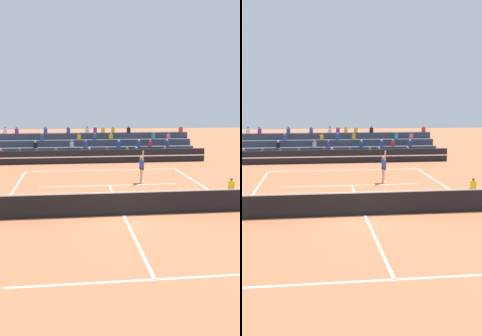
{
  "view_description": "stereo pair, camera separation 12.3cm",
  "coord_description": "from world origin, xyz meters",
  "views": [
    {
      "loc": [
        -2.26,
        -16.51,
        4.85
      ],
      "look_at": [
        0.61,
        6.09,
        1.1
      ],
      "focal_mm": 42.0,
      "sensor_mm": 36.0,
      "label": 1
    },
    {
      "loc": [
        -2.14,
        -16.52,
        4.85
      ],
      "look_at": [
        0.61,
        6.09,
        1.1
      ],
      "focal_mm": 42.0,
      "sensor_mm": 36.0,
      "label": 2
    }
  ],
  "objects": [
    {
      "name": "tennis_player",
      "position": [
        2.04,
        6.8,
        0.99
      ],
      "size": [
        0.33,
        0.85,
        2.5
      ],
      "color": "tan",
      "rests_on": "ground"
    },
    {
      "name": "sponsor_banner_wall",
      "position": [
        0.0,
        15.45,
        0.55
      ],
      "size": [
        18.0,
        0.26,
        1.1
      ],
      "color": "black",
      "rests_on": "ground"
    },
    {
      "name": "ground_plane",
      "position": [
        0.0,
        0.0,
        0.0
      ],
      "size": [
        120.0,
        120.0,
        0.0
      ],
      "primitive_type": "plane",
      "color": "#AD603D"
    },
    {
      "name": "ball_kid_courtside",
      "position": [
        6.45,
        3.6,
        0.33
      ],
      "size": [
        0.3,
        0.36,
        0.84
      ],
      "color": "black",
      "rests_on": "ground"
    },
    {
      "name": "court_lines",
      "position": [
        0.0,
        0.0,
        0.0
      ],
      "size": [
        11.1,
        23.9,
        0.01
      ],
      "color": "white",
      "rests_on": "ground"
    },
    {
      "name": "bleacher_stand",
      "position": [
        -0.0,
        18.62,
        0.84
      ],
      "size": [
        17.24,
        3.8,
        2.83
      ],
      "color": "#383D4C",
      "rests_on": "ground"
    },
    {
      "name": "tennis_ball",
      "position": [
        3.31,
        1.41,
        0.03
      ],
      "size": [
        0.07,
        0.07,
        0.07
      ],
      "primitive_type": "sphere",
      "color": "#C6DB33",
      "rests_on": "ground"
    },
    {
      "name": "tennis_net",
      "position": [
        0.0,
        0.0,
        0.54
      ],
      "size": [
        12.0,
        0.1,
        1.1
      ],
      "color": "#2D6B38",
      "rests_on": "ground"
    }
  ]
}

